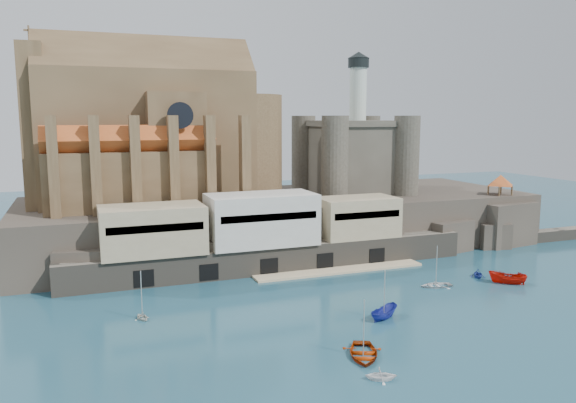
# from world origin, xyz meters

# --- Properties ---
(ground) EXTENTS (300.00, 300.00, 0.00)m
(ground) POSITION_xyz_m (0.00, 0.00, 0.00)
(ground) COLOR #194153
(ground) RESTS_ON ground
(promontory) EXTENTS (100.00, 36.00, 10.00)m
(promontory) POSITION_xyz_m (-0.19, 39.37, 4.92)
(promontory) COLOR #2C2621
(promontory) RESTS_ON ground
(quay) EXTENTS (70.00, 12.00, 13.05)m
(quay) POSITION_xyz_m (-10.19, 23.07, 6.07)
(quay) COLOR #5D564A
(quay) RESTS_ON ground
(church) EXTENTS (47.00, 25.93, 30.51)m
(church) POSITION_xyz_m (-24.13, 41.85, 22.13)
(church) COLOR brown
(church) RESTS_ON promontory
(castle_keep) EXTENTS (21.20, 21.20, 29.30)m
(castle_keep) POSITION_xyz_m (16.08, 41.08, 18.31)
(castle_keep) COLOR #403C32
(castle_keep) RESTS_ON promontory
(rock_outcrop) EXTENTS (14.50, 10.50, 8.70)m
(rock_outcrop) POSITION_xyz_m (42.00, 25.84, 4.02)
(rock_outcrop) COLOR #2C2621
(rock_outcrop) RESTS_ON ground
(pavilion) EXTENTS (6.40, 6.40, 5.40)m
(pavilion) POSITION_xyz_m (42.00, 26.00, 12.73)
(pavilion) COLOR brown
(pavilion) RESTS_ON rock_outcrop
(boat_0) EXTENTS (4.74, 3.08, 6.44)m
(boat_0) POSITION_xyz_m (-10.55, -13.77, 0.00)
(boat_0) COLOR #982A03
(boat_0) RESTS_ON ground
(boat_1) EXTENTS (2.51, 3.12, 3.14)m
(boat_1) POSITION_xyz_m (-11.54, -19.27, 0.00)
(boat_1) COLOR white
(boat_1) RESTS_ON ground
(boat_2) EXTENTS (2.59, 2.57, 5.04)m
(boat_2) POSITION_xyz_m (-2.54, -4.43, 0.00)
(boat_2) COLOR navy
(boat_2) RESTS_ON ground
(boat_4) EXTENTS (2.65, 2.10, 2.69)m
(boat_4) POSITION_xyz_m (-31.72, 6.26, 0.00)
(boat_4) COLOR beige
(boat_4) RESTS_ON ground
(boat_5) EXTENTS (3.06, 3.05, 5.70)m
(boat_5) POSITION_xyz_m (23.33, 2.19, 0.00)
(boat_5) COLOR #B91205
(boat_5) RESTS_ON ground
(boat_6) EXTENTS (1.52, 3.69, 5.01)m
(boat_6) POSITION_xyz_m (11.97, 4.83, 0.00)
(boat_6) COLOR silver
(boat_6) RESTS_ON ground
(boat_7) EXTENTS (3.27, 2.90, 3.23)m
(boat_7) POSITION_xyz_m (21.45, 6.81, 0.00)
(boat_7) COLOR #233894
(boat_7) RESTS_ON ground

